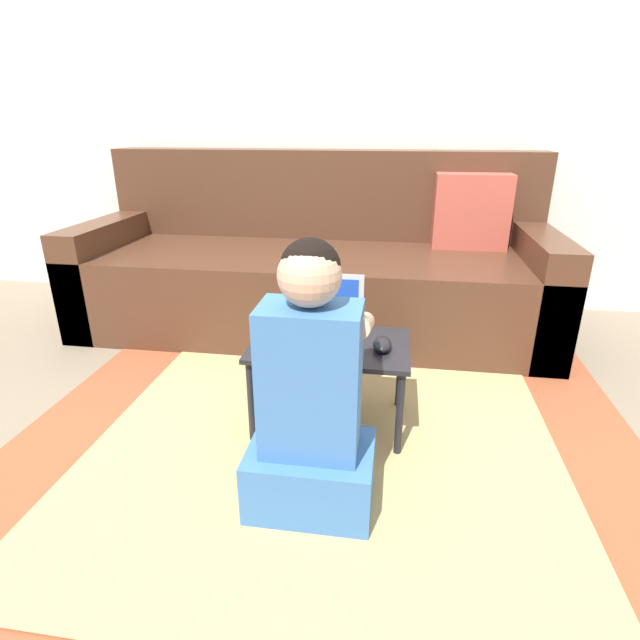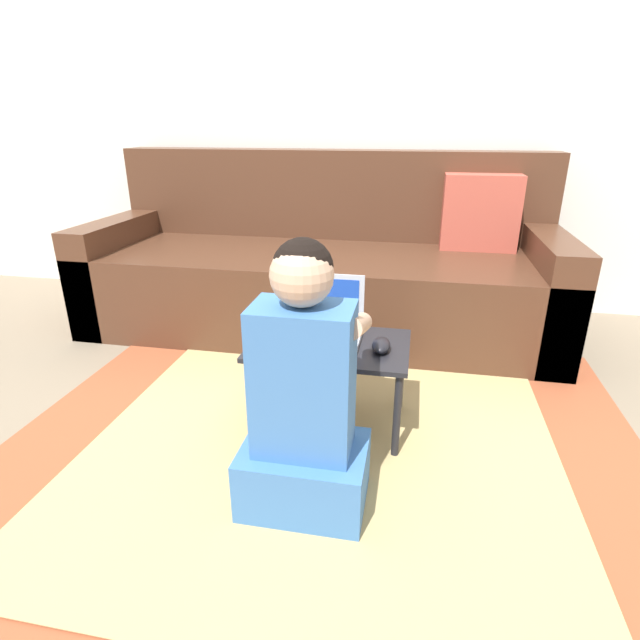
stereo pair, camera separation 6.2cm
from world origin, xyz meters
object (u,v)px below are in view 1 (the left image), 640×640
at_px(couch, 317,269).
at_px(computer_mouse, 382,344).
at_px(laptop_desk, 330,353).
at_px(laptop, 323,329).
at_px(person_seated, 311,400).

height_order(couch, computer_mouse, couch).
bearing_deg(couch, laptop_desk, -78.30).
relative_size(laptop_desk, computer_mouse, 4.94).
relative_size(laptop_desk, laptop, 2.06).
bearing_deg(laptop, computer_mouse, -16.79).
height_order(laptop_desk, computer_mouse, computer_mouse).
bearing_deg(laptop, couch, 100.43).
height_order(laptop_desk, person_seated, person_seated).
xyz_separation_m(laptop, person_seated, (0.03, -0.43, -0.02)).
distance_m(laptop_desk, computer_mouse, 0.18).
height_order(couch, person_seated, couch).
bearing_deg(person_seated, laptop, 94.08).
bearing_deg(computer_mouse, laptop_desk, 171.32).
distance_m(laptop_desk, laptop, 0.09).
distance_m(computer_mouse, person_seated, 0.40).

